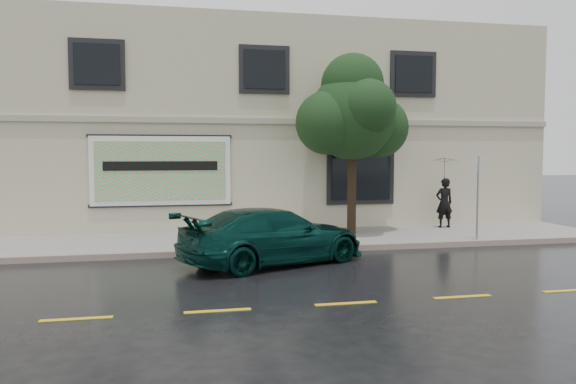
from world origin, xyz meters
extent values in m
plane|color=black|center=(0.00, 0.00, 0.00)|extent=(90.00, 90.00, 0.00)
cube|color=gray|center=(0.00, 3.25, 0.07)|extent=(20.00, 3.50, 0.15)
cube|color=gray|center=(0.00, 1.50, 0.07)|extent=(20.00, 0.18, 0.16)
cube|color=gold|center=(0.00, -3.50, 0.01)|extent=(19.00, 0.12, 0.01)
cube|color=#BBBB97|center=(0.00, 9.00, 3.50)|extent=(20.00, 8.00, 7.00)
cube|color=#9E9984|center=(0.00, 4.96, 3.60)|extent=(20.00, 0.12, 0.18)
cube|color=black|center=(3.20, 4.96, 1.95)|extent=(2.30, 0.10, 2.10)
cube|color=black|center=(3.20, 4.90, 1.95)|extent=(2.00, 0.05, 1.80)
cube|color=black|center=(-5.00, 4.90, 5.20)|extent=(1.30, 0.05, 1.20)
cube|color=black|center=(0.00, 4.90, 5.20)|extent=(1.30, 0.05, 1.20)
cube|color=black|center=(5.00, 4.90, 5.20)|extent=(1.30, 0.05, 1.20)
cube|color=white|center=(-3.20, 4.93, 2.05)|extent=(4.20, 0.06, 2.10)
cube|color=#F79E37|center=(-3.20, 4.89, 2.05)|extent=(3.90, 0.04, 1.80)
cube|color=black|center=(-3.20, 4.96, 1.00)|extent=(4.30, 0.10, 0.10)
cube|color=black|center=(-3.20, 4.96, 3.10)|extent=(4.30, 0.10, 0.10)
cube|color=black|center=(-3.20, 4.86, 2.20)|extent=(3.40, 0.02, 0.28)
imported|color=#072D27|center=(-0.60, 0.19, 0.66)|extent=(4.95, 3.56, 1.32)
imported|color=black|center=(5.84, 4.24, 0.96)|extent=(0.60, 0.40, 1.62)
imported|color=black|center=(5.84, 4.24, 2.10)|extent=(1.10, 1.10, 0.65)
cylinder|color=#2F2214|center=(2.44, 3.58, 1.40)|extent=(0.27, 0.27, 2.50)
sphere|color=black|center=(2.44, 3.58, 3.69)|extent=(2.62, 2.62, 2.62)
cylinder|color=gray|center=(5.53, 1.70, 1.32)|extent=(0.05, 0.05, 2.35)
cube|color=silver|center=(5.53, 1.70, 2.27)|extent=(0.28, 0.10, 0.38)
camera|label=1|loc=(-2.93, -12.59, 2.60)|focal=35.00mm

